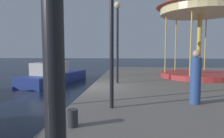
# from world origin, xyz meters

# --- Properties ---
(ground_plane) EXTENTS (120.00, 120.00, 0.00)m
(ground_plane) POSITION_xyz_m (0.00, 0.00, 0.00)
(ground_plane) COLOR black
(sailboat_blue) EXTENTS (3.61, 6.91, 7.11)m
(sailboat_blue) POSITION_xyz_m (-4.02, 5.59, 0.63)
(sailboat_blue) COLOR navy
(sailboat_blue) RESTS_ON ground
(carousel) EXTENTS (5.55, 5.55, 5.92)m
(carousel) POSITION_xyz_m (6.39, 3.90, 5.27)
(carousel) COLOR #B23333
(carousel) RESTS_ON quay_dock
(lamp_post_mid_promenade) EXTENTS (0.36, 0.36, 4.17)m
(lamp_post_mid_promenade) POSITION_xyz_m (1.37, -3.60, 3.66)
(lamp_post_mid_promenade) COLOR black
(lamp_post_mid_promenade) RESTS_ON quay_dock
(lamp_post_far_end) EXTENTS (0.36, 0.36, 4.32)m
(lamp_post_far_end) POSITION_xyz_m (1.25, 1.20, 3.75)
(lamp_post_far_end) COLOR black
(lamp_post_far_end) RESTS_ON quay_dock
(bollard_center) EXTENTS (0.24, 0.24, 0.40)m
(bollard_center) POSITION_xyz_m (0.62, -5.17, 1.00)
(bollard_center) COLOR #2D2D33
(bollard_center) RESTS_ON quay_dock
(person_near_carousel) EXTENTS (0.34, 0.34, 1.76)m
(person_near_carousel) POSITION_xyz_m (4.05, -2.87, 1.62)
(person_near_carousel) COLOR #2D4C8C
(person_near_carousel) RESTS_ON quay_dock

